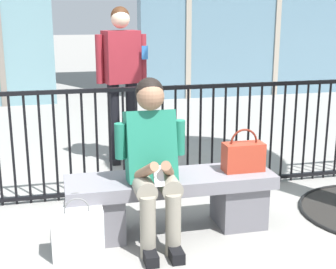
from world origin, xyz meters
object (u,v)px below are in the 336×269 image
object	(u,v)px
stone_bench	(171,198)
shopping_bag	(78,232)
handbag_on_bench	(243,156)
bystander_at_railing	(122,73)
seated_person_with_phone	(153,157)

from	to	relation	value
stone_bench	shopping_bag	size ratio (longest dim) A/B	3.48
stone_bench	handbag_on_bench	size ratio (longest dim) A/B	4.72
handbag_on_bench	bystander_at_railing	xyz separation A→B (m)	(-0.68, 1.86, 0.43)
handbag_on_bench	shopping_bag	distance (m)	1.39
seated_person_with_phone	bystander_at_railing	bearing A→B (deg)	88.13
seated_person_with_phone	stone_bench	bearing A→B (deg)	37.66
shopping_bag	bystander_at_railing	xyz separation A→B (m)	(0.63, 2.11, 0.82)
stone_bench	handbag_on_bench	bearing A→B (deg)	-0.99
seated_person_with_phone	handbag_on_bench	xyz separation A→B (m)	(0.75, 0.12, -0.08)
stone_bench	handbag_on_bench	xyz separation A→B (m)	(0.58, -0.01, 0.30)
seated_person_with_phone	shopping_bag	distance (m)	0.74
stone_bench	seated_person_with_phone	world-z (taller)	seated_person_with_phone
seated_person_with_phone	shopping_bag	xyz separation A→B (m)	(-0.56, -0.13, -0.47)
stone_bench	bystander_at_railing	bearing A→B (deg)	93.15
seated_person_with_phone	shopping_bag	world-z (taller)	seated_person_with_phone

